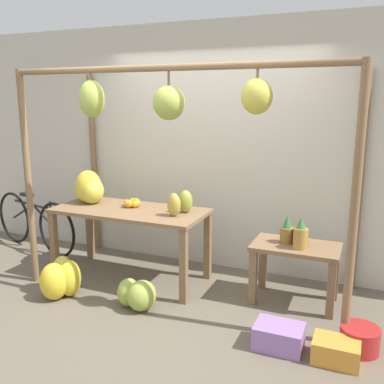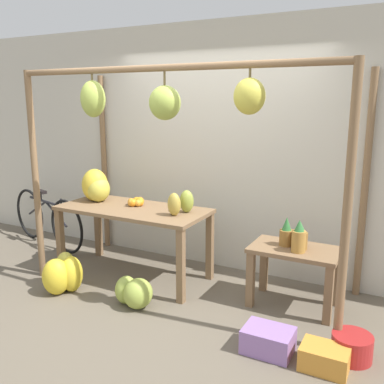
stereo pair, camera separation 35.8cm
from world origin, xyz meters
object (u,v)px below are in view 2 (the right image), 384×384
Objects in this scene: banana_pile_ground_right at (134,292)px; blue_bucket at (352,347)px; banana_pile_ground_left at (63,274)px; pineapple_cluster at (295,237)px; papaya_pile at (181,203)px; parked_bicycle at (47,219)px; banana_pile_on_table at (96,186)px; fruit_crate_purple at (325,358)px; fruit_crate_white at (268,340)px; orange_pile at (136,202)px.

banana_pile_ground_right reaches higher than blue_bucket.
blue_bucket is at bearing 2.84° from banana_pile_ground_left.
papaya_pile is at bearing -176.08° from pineapple_cluster.
papaya_pile reaches higher than pineapple_cluster.
parked_bicycle is (-2.08, 0.92, 0.23)m from banana_pile_ground_right.
banana_pile_on_table is at bearing 101.48° from banana_pile_ground_left.
banana_pile_ground_left is 2.82m from blue_bucket.
pineapple_cluster reaches higher than fruit_crate_purple.
papaya_pile is (0.17, 0.62, 0.77)m from banana_pile_ground_right.
fruit_crate_purple is at bearing -2.39° from fruit_crate_white.
banana_pile_ground_left is (0.15, -0.74, -0.78)m from banana_pile_on_table.
orange_pile is 1.79m from pineapple_cluster.
banana_pile_ground_right is at bearing -152.35° from pineapple_cluster.
blue_bucket is at bearing 2.34° from banana_pile_ground_right.
pineapple_cluster is 1.03m from fruit_crate_white.
papaya_pile is (1.01, 0.68, 0.72)m from banana_pile_ground_left.
papaya_pile is (-1.80, 0.54, 0.81)m from blue_bucket.
pineapple_cluster reaches higher than fruit_crate_white.
blue_bucket is (0.60, 0.21, 0.00)m from fruit_crate_white.
blue_bucket is at bearing -11.44° from banana_pile_on_table.
orange_pile is at bearing 1.33° from banana_pile_on_table.
banana_pile_ground_right is (0.44, -0.69, -0.69)m from orange_pile.
banana_pile_on_table is 1.17m from papaya_pile.
fruit_crate_white is at bearing -5.30° from banana_pile_ground_right.
fruit_crate_white is at bearing -87.84° from pineapple_cluster.
pineapple_cluster reaches higher than blue_bucket.
fruit_crate_white is at bearing -1.77° from banana_pile_ground_left.
orange_pile is at bearing 155.65° from fruit_crate_white.
papaya_pile is (2.24, -0.29, 0.54)m from parked_bicycle.
orange_pile is at bearing -7.83° from parked_bicycle.
fruit_crate_white is (1.38, -0.13, -0.05)m from banana_pile_ground_right.
blue_bucket is at bearing 19.28° from fruit_crate_white.
papaya_pile is at bearing 163.23° from blue_bucket.
banana_pile_ground_right is at bearing -177.66° from blue_bucket.
banana_pile_on_table reaches higher than orange_pile.
papaya_pile is (-1.21, 0.75, 0.81)m from fruit_crate_white.
blue_bucket is 0.28m from fruit_crate_purple.
fruit_crate_white is (2.37, -0.81, -0.87)m from banana_pile_on_table.
banana_pile_on_table is at bearing -179.42° from pineapple_cluster.
pineapple_cluster reaches higher than parked_bicycle.
fruit_crate_purple is (2.25, -0.84, -0.75)m from orange_pile.
parked_bicycle is 4.80× the size of papaya_pile.
pineapple_cluster is at bearing 118.87° from fruit_crate_purple.
blue_bucket is at bearing -16.77° from papaya_pile.
banana_pile_on_table is at bearing -178.67° from orange_pile.
blue_bucket is (0.63, -0.62, -0.61)m from pineapple_cluster.
fruit_crate_white is (2.22, -0.07, -0.09)m from banana_pile_ground_left.
banana_pile_ground_left is 2.66m from fruit_crate_purple.
pineapple_cluster reaches higher than banana_pile_ground_left.
orange_pile is at bearing 159.55° from fruit_crate_purple.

